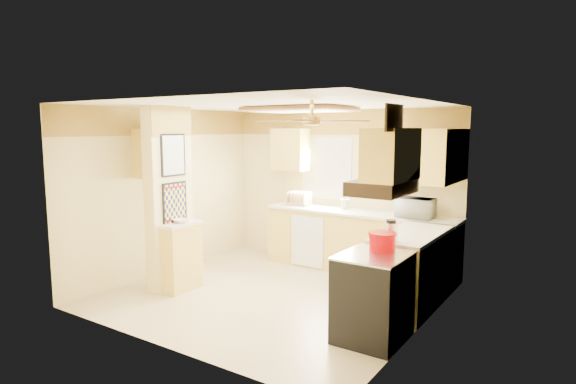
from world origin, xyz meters
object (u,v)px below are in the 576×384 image
Objects in this scene: dutch_oven at (382,242)px; bowl at (181,221)px; microwave at (416,208)px; stove at (373,297)px; kettle at (391,232)px.

bowl is at bearing -176.47° from dutch_oven.
dutch_oven is at bearing 101.91° from microwave.
microwave is 2.48× the size of bowl.
kettle is (-0.03, 0.52, 0.60)m from stove.
bowl is (-2.80, 0.00, 0.50)m from stove.
kettle reaches higher than stove.
dutch_oven reaches higher than bowl.
microwave is at bearing 97.64° from stove.
dutch_oven reaches higher than stove.
bowl is at bearing 179.93° from stove.
stove is 0.79m from kettle.
kettle is (2.77, 0.52, 0.09)m from bowl.
stove is at bearing -86.99° from kettle.
microwave is 1.68× the size of dutch_oven.
kettle is (0.26, -1.60, -0.02)m from microwave.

